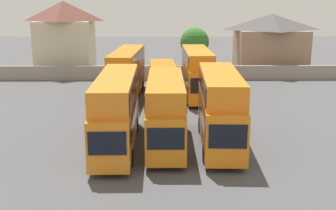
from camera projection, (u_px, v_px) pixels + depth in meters
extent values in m
plane|color=#4C4C4F|center=(166.00, 91.00, 47.74)|extent=(140.00, 140.00, 0.00)
cube|color=gray|center=(166.00, 73.00, 54.25)|extent=(56.00, 0.50, 1.80)
cube|color=orange|center=(117.00, 121.00, 29.48)|extent=(2.57, 11.46, 3.02)
cube|color=black|center=(107.00, 144.00, 23.83)|extent=(2.16, 0.10, 1.36)
cube|color=black|center=(117.00, 116.00, 29.39)|extent=(2.60, 10.55, 0.95)
cube|color=orange|center=(116.00, 87.00, 29.20)|extent=(2.51, 10.89, 1.59)
cube|color=black|center=(116.00, 87.00, 29.20)|extent=(2.60, 10.32, 1.11)
cylinder|color=black|center=(130.00, 158.00, 26.39)|extent=(0.31, 1.10, 1.10)
cylinder|color=black|center=(94.00, 158.00, 26.33)|extent=(0.31, 1.10, 1.10)
cylinder|color=black|center=(136.00, 125.00, 33.26)|extent=(0.31, 1.10, 1.10)
cylinder|color=black|center=(107.00, 125.00, 33.21)|extent=(0.31, 1.10, 1.10)
cube|color=orange|center=(166.00, 120.00, 29.91)|extent=(2.51, 10.29, 2.92)
cube|color=black|center=(166.00, 139.00, 24.81)|extent=(2.17, 0.09, 1.31)
cube|color=black|center=(166.00, 115.00, 29.82)|extent=(2.55, 9.47, 0.92)
cube|color=orange|center=(165.00, 89.00, 29.63)|extent=(2.46, 9.78, 1.46)
cube|color=black|center=(165.00, 89.00, 29.63)|extent=(2.55, 9.27, 1.02)
cylinder|color=black|center=(184.00, 153.00, 27.13)|extent=(0.30, 1.10, 1.10)
cylinder|color=black|center=(148.00, 153.00, 27.11)|extent=(0.30, 1.10, 1.10)
cylinder|color=black|center=(180.00, 124.00, 33.32)|extent=(0.30, 1.10, 1.10)
cylinder|color=black|center=(151.00, 124.00, 33.30)|extent=(0.30, 1.10, 1.10)
cube|color=orange|center=(220.00, 119.00, 29.78)|extent=(2.95, 10.40, 3.20)
cube|color=black|center=(228.00, 137.00, 24.67)|extent=(2.22, 0.17, 1.44)
cube|color=black|center=(220.00, 113.00, 29.69)|extent=(2.95, 9.58, 1.01)
cube|color=orange|center=(220.00, 84.00, 29.45)|extent=(2.88, 9.88, 1.58)
cube|color=black|center=(220.00, 84.00, 29.45)|extent=(2.94, 9.37, 1.10)
cylinder|color=black|center=(242.00, 154.00, 26.99)|extent=(0.34, 1.11, 1.10)
cylinder|color=black|center=(205.00, 154.00, 27.05)|extent=(0.34, 1.11, 1.10)
cylinder|color=black|center=(231.00, 125.00, 33.19)|extent=(0.34, 1.11, 1.10)
cylinder|color=black|center=(201.00, 125.00, 33.25)|extent=(0.34, 1.11, 1.10)
cube|color=orange|center=(127.00, 81.00, 44.27)|extent=(3.21, 12.05, 2.92)
cube|color=black|center=(117.00, 89.00, 38.40)|extent=(2.13, 0.22, 1.31)
cube|color=black|center=(127.00, 77.00, 44.19)|extent=(3.18, 11.10, 0.92)
cube|color=orange|center=(127.00, 58.00, 44.01)|extent=(3.12, 11.45, 1.62)
cube|color=black|center=(127.00, 58.00, 44.01)|extent=(3.17, 10.86, 1.14)
cylinder|color=black|center=(133.00, 101.00, 40.94)|extent=(0.37, 1.12, 1.10)
cylinder|color=black|center=(110.00, 101.00, 41.06)|extent=(0.37, 1.12, 1.10)
cylinder|color=black|center=(142.00, 86.00, 48.10)|extent=(0.37, 1.12, 1.10)
cylinder|color=black|center=(122.00, 85.00, 48.21)|extent=(0.37, 1.12, 1.10)
cube|color=orange|center=(163.00, 80.00, 44.36)|extent=(3.07, 11.49, 2.92)
cube|color=black|center=(166.00, 88.00, 38.74)|extent=(2.29, 0.17, 1.31)
cube|color=black|center=(163.00, 77.00, 44.28)|extent=(3.07, 10.59, 0.92)
cylinder|color=black|center=(178.00, 100.00, 41.31)|extent=(0.35, 1.11, 1.10)
cylinder|color=black|center=(153.00, 100.00, 41.18)|extent=(0.35, 1.11, 1.10)
cylinder|color=black|center=(173.00, 85.00, 48.16)|extent=(0.35, 1.11, 1.10)
cylinder|color=black|center=(151.00, 86.00, 48.03)|extent=(0.35, 1.11, 1.10)
cube|color=orange|center=(197.00, 79.00, 44.44)|extent=(2.71, 10.75, 3.15)
cube|color=black|center=(203.00, 86.00, 39.13)|extent=(2.23, 0.12, 1.42)
cube|color=black|center=(197.00, 75.00, 44.35)|extent=(2.73, 9.90, 0.99)
cube|color=orange|center=(197.00, 57.00, 44.14)|extent=(2.65, 10.22, 1.45)
cube|color=black|center=(197.00, 57.00, 44.14)|extent=(2.73, 9.68, 1.01)
cylinder|color=black|center=(212.00, 99.00, 41.59)|extent=(0.32, 1.10, 1.10)
cylinder|color=black|center=(188.00, 99.00, 41.52)|extent=(0.32, 1.10, 1.10)
cylinder|color=black|center=(204.00, 86.00, 48.03)|extent=(0.32, 1.10, 1.10)
cylinder|color=black|center=(184.00, 86.00, 47.96)|extent=(0.32, 1.10, 1.10)
cube|color=beige|center=(66.00, 47.00, 58.72)|extent=(7.33, 6.22, 7.10)
pyramid|color=brown|center=(63.00, 11.00, 57.55)|extent=(7.70, 6.53, 2.61)
cube|color=#9E7A60|center=(270.00, 51.00, 59.56)|extent=(9.20, 7.03, 5.85)
pyramid|color=#514C4C|center=(272.00, 22.00, 58.59)|extent=(9.66, 7.39, 2.16)
cylinder|color=brown|center=(194.00, 64.00, 56.56)|extent=(0.43, 0.43, 3.20)
sphere|color=#2D6B28|center=(195.00, 42.00, 55.85)|extent=(3.75, 3.75, 3.75)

